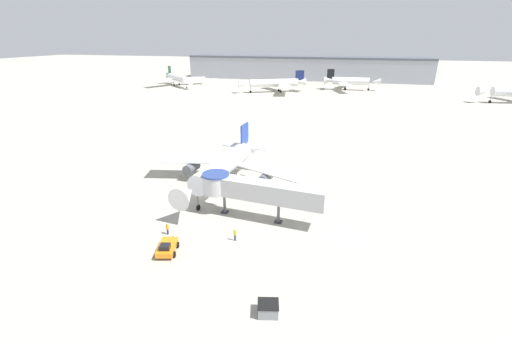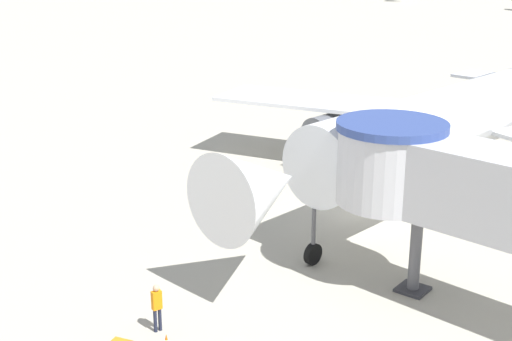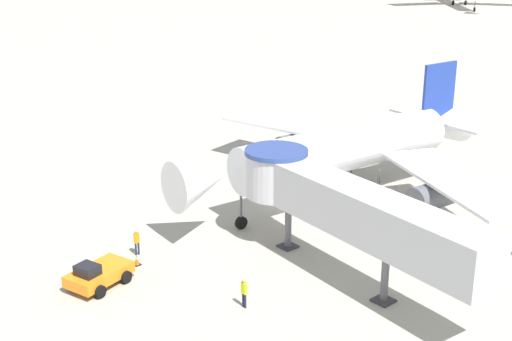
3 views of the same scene
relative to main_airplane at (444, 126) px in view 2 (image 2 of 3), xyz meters
name	(u,v)px [view 2 (image 2 of 3)]	position (x,y,z in m)	size (l,w,h in m)	color
ground_plane	(358,211)	(-2.54, -3.60, -4.00)	(800.00, 800.00, 0.00)	#A8A393
main_airplane	(444,126)	(0.00, 0.00, 0.00)	(31.14, 27.63, 9.44)	silver
ground_crew_marshaller	(157,305)	(-2.16, -17.51, -3.00)	(0.28, 0.37, 1.73)	#1E2338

